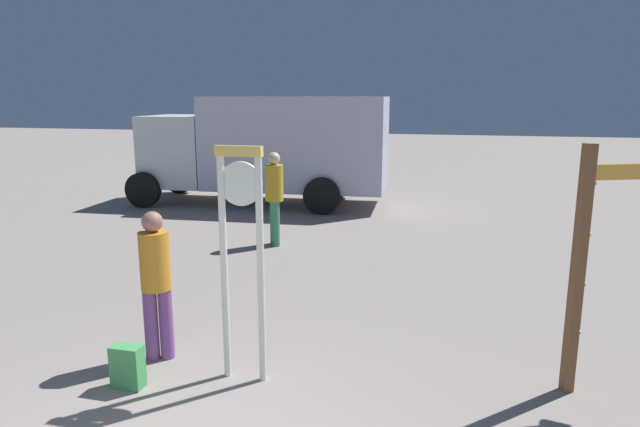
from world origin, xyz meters
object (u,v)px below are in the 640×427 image
arrow_sign (620,225)px  person_near_clock (156,278)px  box_truck_near (270,146)px  person_distant (274,194)px  standing_clock (242,239)px  backpack (128,367)px

arrow_sign → person_near_clock: (-4.52, -0.50, -0.72)m
box_truck_near → person_distant: bearing=-69.9°
standing_clock → box_truck_near: bearing=107.5°
arrow_sign → box_truck_near: bearing=127.2°
arrow_sign → box_truck_near: box_truck_near is taller
standing_clock → arrow_sign: size_ratio=0.98×
standing_clock → backpack: size_ratio=5.45×
person_near_clock → backpack: 0.94m
standing_clock → person_distant: bearing=105.3°
person_near_clock → person_distant: person_distant is taller
standing_clock → backpack: 1.68m
person_near_clock → backpack: (0.02, -0.63, -0.70)m
arrow_sign → box_truck_near: (-6.29, 8.28, -0.09)m
arrow_sign → standing_clock: bearing=-169.1°
standing_clock → box_truck_near: size_ratio=0.35×
arrow_sign → person_near_clock: size_ratio=1.46×
box_truck_near → arrow_sign: bearing=-52.8°
box_truck_near → backpack: bearing=-79.3°
person_distant → box_truck_near: size_ratio=0.27×
arrow_sign → person_near_clock: 4.61m
box_truck_near → standing_clock: bearing=-72.5°
person_near_clock → backpack: size_ratio=3.80×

